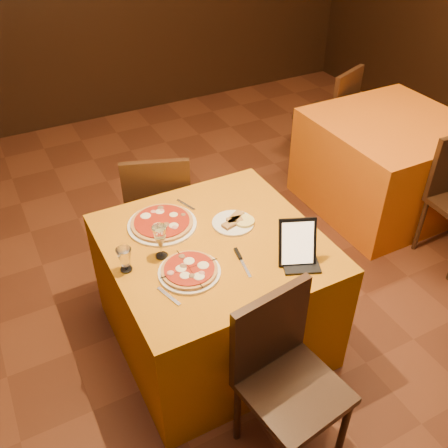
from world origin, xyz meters
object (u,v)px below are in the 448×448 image
pizza_near (189,271)px  wine_glass (160,242)px  water_glass (125,260)px  pizza_far (162,224)px  tablet (297,242)px  side_table (386,164)px  main_table (215,292)px  chair_main_far (159,206)px  chair_side_far (324,115)px  chair_main_near (294,391)px

pizza_near → wine_glass: wine_glass is taller
pizza_near → water_glass: 0.32m
pizza_near → wine_glass: bearing=111.6°
pizza_far → tablet: (0.48, -0.58, 0.10)m
side_table → water_glass: 2.47m
main_table → pizza_near: bearing=-142.6°
side_table → pizza_far: (-2.05, -0.39, 0.39)m
main_table → side_table: 1.97m
side_table → pizza_near: pizza_near is taller
water_glass → pizza_far: bearing=40.5°
chair_main_far → tablet: (0.29, -1.16, 0.41)m
chair_side_far → wine_glass: 2.62m
chair_main_near → chair_main_far: same height
side_table → chair_main_far: chair_main_far is taller
main_table → water_glass: size_ratio=8.46×
pizza_near → chair_main_near: bearing=-71.0°
main_table → chair_main_near: size_ratio=1.21×
chair_main_near → pizza_far: size_ratio=2.41×
pizza_near → main_table: bearing=37.4°
chair_main_near → water_glass: size_ratio=7.00×
chair_side_far → tablet: tablet is taller
chair_main_far → water_glass: chair_main_far is taller
chair_main_near → pizza_near: bearing=101.0°
wine_glass → tablet: tablet is taller
wine_glass → water_glass: bearing=-176.2°
chair_main_near → tablet: size_ratio=3.73×
wine_glass → water_glass: (-0.19, -0.01, -0.03)m
main_table → chair_side_far: chair_side_far is taller
chair_main_near → chair_side_far: 2.93m
pizza_far → tablet: tablet is taller
pizza_near → water_glass: (-0.26, 0.17, 0.05)m
main_table → water_glass: water_glass is taller
chair_main_near → chair_side_far: same height
main_table → wine_glass: size_ratio=5.79×
chair_main_far → pizza_near: 1.07m
main_table → pizza_near: pizza_near is taller
wine_glass → chair_main_near: bearing=-70.4°
chair_side_far → chair_main_near: bearing=28.5°
chair_side_far → chair_main_far: bearing=-3.3°
chair_main_near → chair_main_far: 1.63m
chair_side_far → main_table: bearing=16.2°
main_table → chair_main_near: (0.00, -0.79, 0.08)m
chair_main_near → chair_side_far: size_ratio=1.00×
tablet → side_table: bearing=54.3°
chair_main_far → pizza_far: size_ratio=2.41×
chair_main_near → chair_main_far: size_ratio=1.00×
pizza_near → pizza_far: 0.42m
chair_main_far → pizza_near: size_ratio=2.96×
chair_side_far → pizza_far: 2.41m
main_table → chair_main_far: 0.84m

